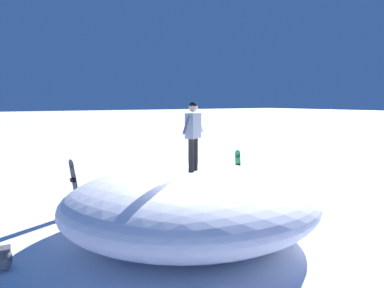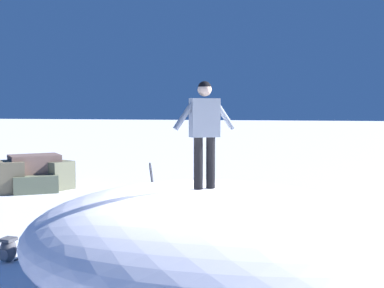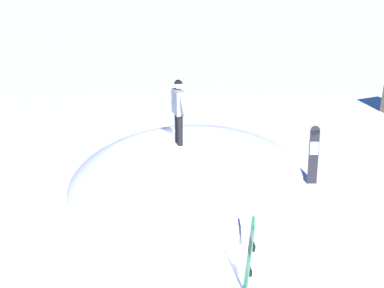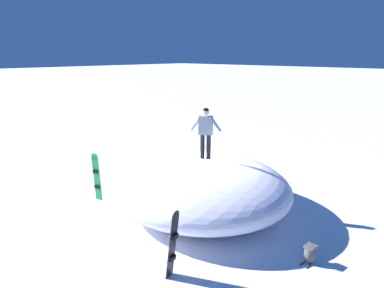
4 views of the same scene
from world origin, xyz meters
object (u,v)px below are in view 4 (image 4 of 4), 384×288
Objects in this scene: snowboard_secondary_upright at (173,243)px; snowboarder_standing at (206,129)px; backpack_near at (310,253)px; snowboard_primary_upright at (97,176)px.

snowboarder_standing is at bearing -149.42° from snowboard_secondary_upright.
backpack_near is (0.69, 4.04, -2.45)m from snowboarder_standing.
snowboarder_standing is 3.33× the size of backpack_near.
snowboard_secondary_upright is 3.42× the size of backpack_near.
snowboard_primary_upright is at bearing -56.08° from snowboarder_standing.
snowboarder_standing is 4.37m from snowboard_secondary_upright.
snowboard_primary_upright reaches higher than snowboard_secondary_upright.
snowboard_secondary_upright is (3.42, 2.02, -1.82)m from snowboarder_standing.
snowboarder_standing reaches higher than snowboard_secondary_upright.
snowboarder_standing is at bearing 123.92° from snowboard_primary_upright.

